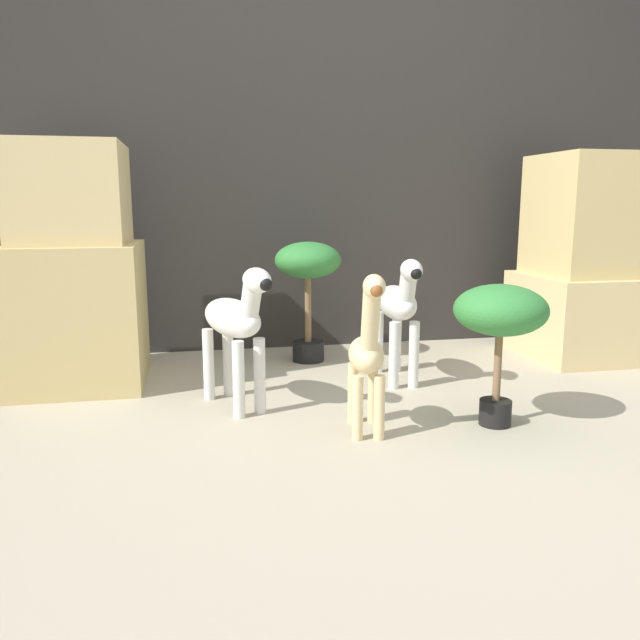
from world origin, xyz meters
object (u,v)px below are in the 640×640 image
Objects in this scene: zebra_left at (236,323)px; zebra_right at (398,307)px; giraffe_figurine at (367,352)px; potted_palm_back at (500,317)px; potted_palm_front at (308,272)px.

zebra_right is at bearing 17.62° from zebra_left.
giraffe_figurine reaches higher than potted_palm_back.
zebra_left is 0.60m from giraffe_figurine.
giraffe_figurine reaches higher than zebra_right.
giraffe_figurine is at bearing -41.86° from zebra_left.
potted_palm_front is (-0.01, 1.12, 0.17)m from giraffe_figurine.
potted_palm_front is (-0.34, 0.48, 0.12)m from zebra_right.
giraffe_figurine is 0.52m from potted_palm_back.
potted_palm_front reaches higher than zebra_right.
zebra_right is 0.81m from zebra_left.
potted_palm_front reaches higher than potted_palm_back.
zebra_right is 0.72m from giraffe_figurine.
giraffe_figurine is (-0.33, -0.64, -0.05)m from zebra_right.
zebra_right is 0.94× the size of potted_palm_front.
zebra_right is at bearing -54.32° from potted_palm_front.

